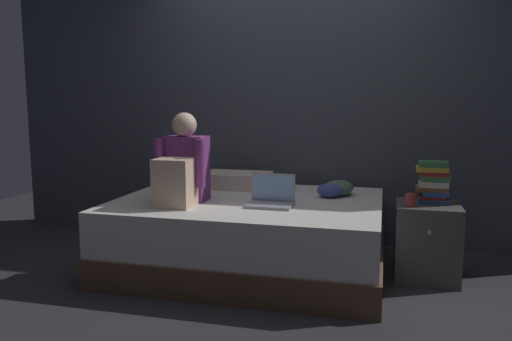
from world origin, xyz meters
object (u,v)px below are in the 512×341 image
object	(u,v)px
clothes_pile	(336,189)
person_sitting	(182,169)
book_stack	(433,182)
pillow	(237,180)
mug	(410,200)
bed	(249,234)
nightstand	(427,241)
laptop	(271,198)

from	to	relation	value
clothes_pile	person_sitting	bearing A→B (deg)	-152.75
person_sitting	book_stack	bearing A→B (deg)	12.02
person_sitting	pillow	world-z (taller)	person_sitting
mug	pillow	bearing A→B (deg)	161.44
mug	person_sitting	bearing A→B (deg)	-171.91
bed	pillow	xyz separation A→B (m)	(-0.23, 0.45, 0.34)
bed	clothes_pile	bearing A→B (deg)	25.54
person_sitting	pillow	distance (m)	0.75
clothes_pile	pillow	bearing A→B (deg)	169.95
nightstand	laptop	world-z (taller)	laptop
person_sitting	bed	bearing A→B (deg)	29.62
pillow	clothes_pile	size ratio (longest dim) A/B	1.79
pillow	clothes_pile	bearing A→B (deg)	-10.05
laptop	mug	bearing A→B (deg)	9.69
nightstand	book_stack	xyz separation A→B (m)	(0.03, 0.03, 0.43)
person_sitting	book_stack	world-z (taller)	person_sitting
nightstand	bed	bearing A→B (deg)	-175.56
nightstand	person_sitting	bearing A→B (deg)	-168.66
person_sitting	book_stack	size ratio (longest dim) A/B	2.15
person_sitting	pillow	size ratio (longest dim) A/B	1.17
nightstand	pillow	size ratio (longest dim) A/B	0.98
mug	clothes_pile	size ratio (longest dim) A/B	0.29
mug	clothes_pile	xyz separation A→B (m)	(-0.54, 0.32, 0.00)
book_stack	mug	distance (m)	0.24
laptop	clothes_pile	xyz separation A→B (m)	(0.41, 0.48, 0.00)
mug	bed	bearing A→B (deg)	179.07
bed	person_sitting	xyz separation A→B (m)	(-0.43, -0.25, 0.52)
bed	nightstand	xyz separation A→B (m)	(1.30, 0.10, 0.01)
book_stack	clothes_pile	bearing A→B (deg)	166.33
book_stack	person_sitting	bearing A→B (deg)	-167.98
nightstand	book_stack	size ratio (longest dim) A/B	1.79
mug	clothes_pile	world-z (taller)	clothes_pile
nightstand	laptop	distance (m)	1.17
laptop	book_stack	distance (m)	1.16
bed	book_stack	bearing A→B (deg)	5.52
person_sitting	laptop	world-z (taller)	person_sitting
person_sitting	pillow	bearing A→B (deg)	73.41
bed	book_stack	distance (m)	1.40
bed	clothes_pile	size ratio (longest dim) A/B	6.38
nightstand	mug	xyz separation A→B (m)	(-0.13, -0.12, 0.32)
clothes_pile	nightstand	bearing A→B (deg)	-16.37
person_sitting	mug	bearing A→B (deg)	8.09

